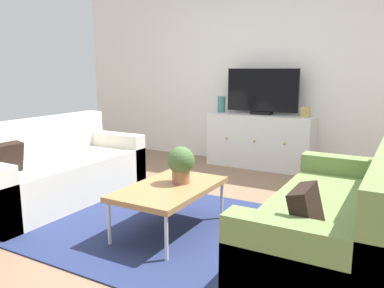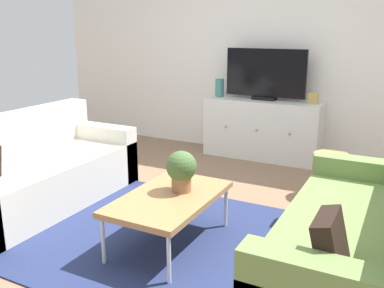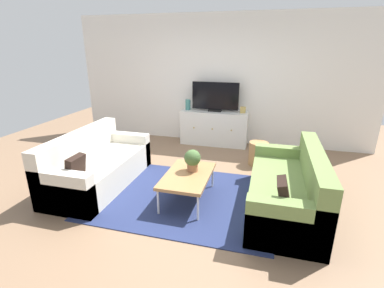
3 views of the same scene
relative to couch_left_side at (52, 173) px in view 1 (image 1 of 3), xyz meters
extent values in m
plane|color=#84664C|center=(1.43, 0.10, -0.28)|extent=(10.00, 10.00, 0.00)
cube|color=white|center=(1.43, 2.65, 1.07)|extent=(6.40, 0.12, 2.70)
cube|color=navy|center=(1.43, -0.05, -0.28)|extent=(2.50, 1.90, 0.01)
cube|color=beige|center=(0.08, 0.00, -0.07)|extent=(0.85, 1.87, 0.43)
cube|color=beige|center=(-0.24, 0.00, 0.13)|extent=(0.20, 1.87, 0.83)
cube|color=beige|center=(0.08, 0.85, 0.01)|extent=(0.85, 0.18, 0.59)
cube|color=black|center=(0.13, -0.60, 0.27)|extent=(0.15, 0.30, 0.31)
cube|color=olive|center=(2.78, 0.00, -0.07)|extent=(0.85, 1.87, 0.43)
cube|color=olive|center=(2.78, 0.85, 0.01)|extent=(0.85, 0.18, 0.59)
cube|color=olive|center=(2.78, -0.84, 0.01)|extent=(0.85, 0.18, 0.59)
cube|color=black|center=(2.73, -0.60, 0.27)|extent=(0.17, 0.30, 0.32)
cube|color=#A37547|center=(1.51, -0.09, 0.09)|extent=(0.60, 0.99, 0.04)
cylinder|color=silver|center=(1.25, -0.55, -0.11)|extent=(0.03, 0.03, 0.35)
cylinder|color=silver|center=(1.77, -0.55, -0.11)|extent=(0.03, 0.03, 0.35)
cylinder|color=silver|center=(1.25, 0.36, -0.11)|extent=(0.03, 0.03, 0.35)
cylinder|color=silver|center=(1.77, 0.36, -0.11)|extent=(0.03, 0.03, 0.35)
cylinder|color=#936042|center=(1.55, 0.03, 0.17)|extent=(0.15, 0.15, 0.11)
sphere|color=#426033|center=(1.55, 0.03, 0.31)|extent=(0.23, 0.23, 0.23)
cube|color=silver|center=(1.40, 2.37, 0.08)|extent=(1.43, 0.44, 0.73)
sphere|color=#B79338|center=(1.00, 2.14, 0.12)|extent=(0.03, 0.03, 0.03)
sphere|color=#B79338|center=(1.40, 2.14, 0.12)|extent=(0.03, 0.03, 0.03)
sphere|color=#B79338|center=(1.80, 2.14, 0.12)|extent=(0.03, 0.03, 0.03)
cube|color=black|center=(1.40, 2.39, 0.47)|extent=(0.28, 0.16, 0.04)
cube|color=black|center=(1.40, 2.39, 0.78)|extent=(0.99, 0.04, 0.57)
cylinder|color=teal|center=(0.81, 2.37, 0.56)|extent=(0.11, 0.11, 0.23)
cube|color=tan|center=(2.00, 2.37, 0.51)|extent=(0.11, 0.07, 0.13)
cylinder|color=#9E7547|center=(2.39, 1.45, -0.07)|extent=(0.34, 0.34, 0.42)
camera|label=1|loc=(3.18, -2.67, 1.05)|focal=36.49mm
camera|label=2|loc=(3.00, -2.58, 1.30)|focal=39.65mm
camera|label=3|loc=(2.49, -3.45, 1.76)|focal=26.35mm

